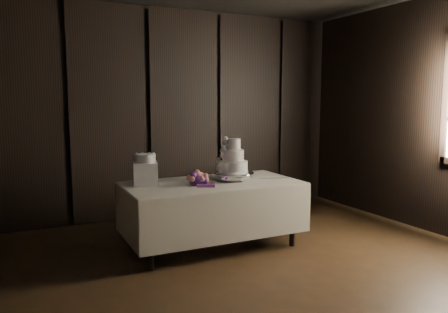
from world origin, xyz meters
The scene contains 8 objects.
room centered at (0.00, 0.00, 1.50)m, with size 6.08×7.08×3.08m.
display_table centered at (0.22, 1.88, 0.42)m, with size 1.99×1.05×0.76m.
cake_stand centered at (0.51, 1.92, 0.81)m, with size 0.48×0.48×0.09m, color silver.
wedding_cake centered at (0.48, 1.90, 1.01)m, with size 0.38×0.33×0.40m.
bouquet centered at (0.00, 1.81, 0.83)m, with size 0.31×0.41×0.20m, color #DE6662, non-canonical shape.
box_pedestal centered at (-0.50, 2.09, 0.89)m, with size 0.26×0.26×0.25m, color white.
small_cake centered at (-0.50, 2.09, 1.06)m, with size 0.23×0.23×0.09m, color white.
cake_knife centered at (0.93, 1.79, 0.77)m, with size 0.37×0.02×0.01m, color silver.
Camera 1 is at (-1.81, -2.59, 1.69)m, focal length 35.00 mm.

